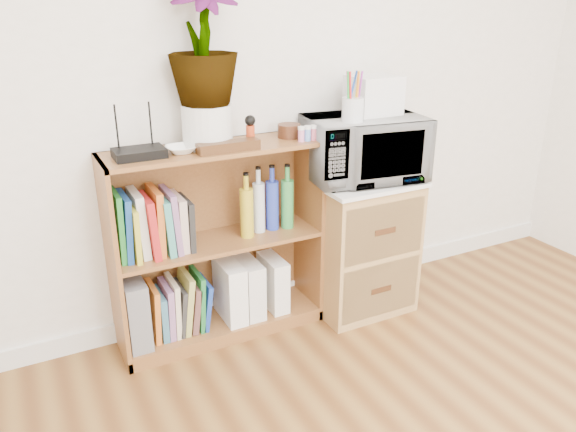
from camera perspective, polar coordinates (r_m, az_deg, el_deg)
skirting_board at (r=3.12m, az=-1.56°, el=-7.86°), size 4.00×0.02×0.10m
bookshelf at (r=2.69m, az=-7.09°, el=-2.88°), size 1.00×0.30×0.95m
wicker_unit at (r=2.99m, az=7.11°, el=-2.88°), size 0.50×0.45×0.70m
microwave at (r=2.81m, az=7.71°, el=6.85°), size 0.61×0.46×0.31m
pen_cup at (r=2.65m, az=6.60°, el=10.68°), size 0.10×0.10×0.11m
small_appliance at (r=2.83m, az=8.69°, el=12.05°), size 0.23×0.20×0.19m
router at (r=2.42m, az=-14.89°, el=6.20°), size 0.21×0.14×0.04m
white_bowl at (r=2.45m, az=-10.80°, el=6.67°), size 0.13×0.13×0.03m
plant_pot at (r=2.52m, az=-8.20°, el=9.06°), size 0.22×0.22×0.19m
potted_plant at (r=2.47m, az=-8.66°, el=17.25°), size 0.30×0.30×0.53m
trinket_box at (r=2.45m, az=-6.07°, el=7.04°), size 0.28×0.07×0.04m
kokeshi_doll at (r=2.54m, az=-3.84°, el=8.19°), size 0.04×0.04×0.09m
wooden_bowl at (r=2.68m, az=0.11°, el=8.65°), size 0.11×0.11×0.06m
paint_jars at (r=2.62m, az=1.99°, el=8.17°), size 0.10×0.04×0.05m
file_box at (r=2.71m, az=-15.38°, el=-9.16°), size 0.10×0.26×0.33m
magazine_holder_left at (r=2.81m, az=-5.92°, el=-7.53°), size 0.10×0.24×0.30m
magazine_holder_mid at (r=2.84m, az=-4.02°, el=-7.19°), size 0.09×0.23×0.29m
magazine_holder_right at (r=2.90m, az=-1.53°, el=-6.75°), size 0.09×0.22×0.27m
cookbooks at (r=2.55m, az=-13.63°, el=-0.79°), size 0.33×0.20×0.31m
liquor_bottles at (r=2.71m, az=-2.29°, el=1.60°), size 0.29×0.06×0.32m
lower_books at (r=2.76m, az=-11.09°, el=-8.95°), size 0.29×0.19×0.29m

